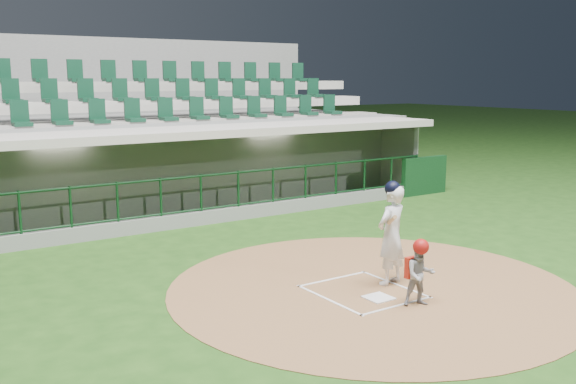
% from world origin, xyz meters
% --- Properties ---
extents(ground, '(120.00, 120.00, 0.00)m').
position_xyz_m(ground, '(0.00, 0.00, 0.00)').
color(ground, '#1C4012').
rests_on(ground, ground).
extents(dirt_circle, '(7.20, 7.20, 0.01)m').
position_xyz_m(dirt_circle, '(0.30, -0.20, 0.01)').
color(dirt_circle, brown).
rests_on(dirt_circle, ground).
extents(home_plate, '(0.43, 0.43, 0.02)m').
position_xyz_m(home_plate, '(0.00, -0.70, 0.02)').
color(home_plate, white).
rests_on(home_plate, dirt_circle).
extents(batter_box_chalk, '(1.55, 1.80, 0.01)m').
position_xyz_m(batter_box_chalk, '(0.00, -0.30, 0.02)').
color(batter_box_chalk, white).
rests_on(batter_box_chalk, ground).
extents(dugout_structure, '(16.40, 3.70, 3.00)m').
position_xyz_m(dugout_structure, '(0.10, 7.83, 0.96)').
color(dugout_structure, slate).
rests_on(dugout_structure, ground).
extents(seating_deck, '(17.00, 6.72, 5.15)m').
position_xyz_m(seating_deck, '(0.00, 10.91, 1.42)').
color(seating_deck, slate).
rests_on(seating_deck, ground).
extents(batter, '(0.91, 0.92, 1.87)m').
position_xyz_m(batter, '(0.70, -0.23, 0.95)').
color(batter, white).
rests_on(batter, dirt_circle).
extents(catcher, '(0.62, 0.56, 1.11)m').
position_xyz_m(catcher, '(0.33, -1.30, 0.57)').
color(catcher, '#98989D').
rests_on(catcher, dirt_circle).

